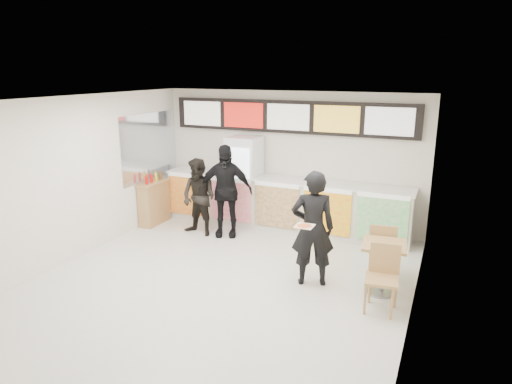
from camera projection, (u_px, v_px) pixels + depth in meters
The scene contains 15 objects.
floor at pixel (216, 287), 7.47m from camera, with size 7.00×7.00×0.00m, color beige.
ceiling at pixel (211, 101), 6.68m from camera, with size 7.00×7.00×0.00m, color white.
wall_back at pixel (289, 159), 10.17m from camera, with size 6.00×6.00×0.00m, color silver.
wall_left at pixel (68, 181), 8.23m from camera, with size 7.00×7.00×0.00m, color silver.
wall_right at pixel (417, 224), 5.92m from camera, with size 7.00×7.00×0.00m, color silver.
service_counter at pixel (282, 204), 10.05m from camera, with size 5.56×0.77×1.14m.
menu_board at pixel (289, 117), 9.85m from camera, with size 5.50×0.14×0.70m.
drinks_fridge at pixel (244, 181), 10.32m from camera, with size 0.70×0.67×2.00m.
mirror_panel at pixel (150, 147), 10.33m from camera, with size 0.01×2.00×1.50m, color #B2B7BF.
customer_main at pixel (313, 229), 7.35m from camera, with size 0.70×0.46×1.92m, color black.
customer_left at pixel (199, 197), 9.62m from camera, with size 0.80×0.63×1.65m, color black.
customer_mid at pixel (225, 191), 9.55m from camera, with size 1.15×0.48×1.96m, color black.
pizza_slice at pixel (304, 225), 6.90m from camera, with size 0.36×0.36×0.02m.
cafe_table at pixel (383, 259), 7.14m from camera, with size 0.74×1.72×0.98m.
condiment_ledge at pixel (154, 202), 10.43m from camera, with size 0.35×0.87×1.16m.
Camera 1 is at (3.32, -5.97, 3.45)m, focal length 32.00 mm.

